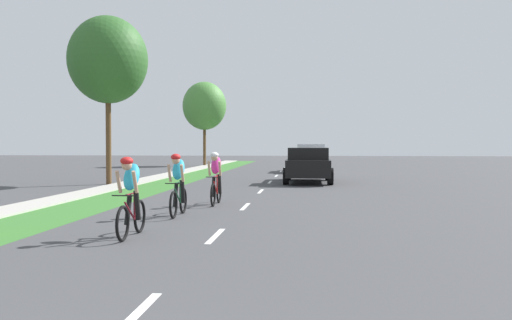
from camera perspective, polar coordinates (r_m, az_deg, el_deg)
The scene contains 11 objects.
ground_plane at distance 22.10m, azimuth 0.73°, elevation -3.03°, with size 120.00×120.00×0.00m, color #424244.
grass_verge at distance 22.96m, azimuth -10.90°, elevation -2.88°, with size 1.99×70.00×0.01m, color #38722D.
sidewalk_concrete at distance 23.46m, azimuth -14.68°, elevation -2.80°, with size 1.24×70.00×0.10m, color #B2ADA3.
lane_markings_center at distance 26.08m, azimuth 1.46°, elevation -2.30°, with size 0.12×52.71×0.01m.
cyclist_lead at distance 10.99m, azimuth -12.87°, elevation -3.65°, with size 0.42×1.72×1.58m.
cyclist_trailing at distance 13.96m, azimuth -8.09°, elevation -2.49°, with size 0.42×1.72×1.58m.
cyclist_distant at distance 16.42m, azimuth -4.19°, elevation -1.84°, with size 0.42×1.72×1.58m.
pickup_black at distance 25.85m, azimuth 5.44°, elevation -0.51°, with size 2.22×5.10×1.64m.
suv_silver at distance 35.79m, azimuth 5.72°, elevation 0.30°, with size 2.15×4.70×1.79m.
street_tree_near at distance 25.68m, azimuth -15.13°, elevation 9.98°, with size 3.52×3.52×7.50m.
street_tree_far at distance 45.55m, azimuth -5.38°, elevation 5.60°, with size 3.59×3.59×6.91m.
Camera 1 is at (1.84, -1.95, 1.83)m, focal length 38.52 mm.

